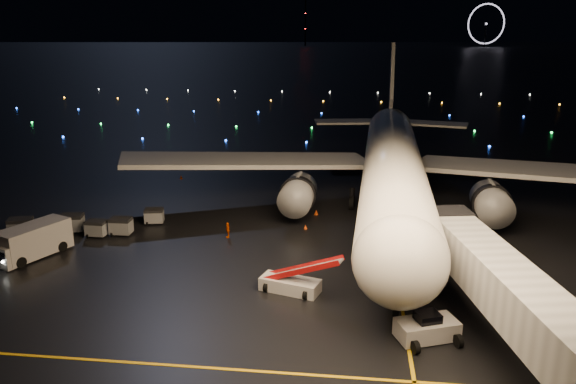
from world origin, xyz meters
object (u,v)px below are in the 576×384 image
at_px(baggage_cart_0, 154,216).
at_px(baggage_cart_1, 121,226).
at_px(crew_c, 228,230).
at_px(baggage_cart_3, 72,223).
at_px(baggage_cart_2, 97,229).
at_px(service_truck, 34,240).
at_px(belt_loader, 290,272).
at_px(baggage_cart_4, 21,227).
at_px(pushback_tug, 427,326).
at_px(airliner, 394,129).

bearing_deg(baggage_cart_0, baggage_cart_1, -131.07).
relative_size(crew_c, baggage_cart_3, 0.71).
bearing_deg(baggage_cart_2, service_truck, -118.35).
distance_m(service_truck, baggage_cart_0, 12.59).
bearing_deg(belt_loader, baggage_cart_4, 179.04).
xyz_separation_m(baggage_cart_0, baggage_cart_4, (-11.88, -5.34, 0.13)).
bearing_deg(baggage_cart_2, pushback_tug, -24.64).
xyz_separation_m(baggage_cart_0, baggage_cart_1, (-2.15, -3.71, 0.06)).
distance_m(pushback_tug, baggage_cart_2, 34.44).
relative_size(baggage_cart_1, baggage_cart_3, 0.94).
bearing_deg(pushback_tug, baggage_cart_2, 131.03).
distance_m(crew_c, baggage_cart_3, 16.15).
distance_m(airliner, service_truck, 39.30).
xyz_separation_m(crew_c, baggage_cart_0, (-8.72, 3.21, 0.03)).
bearing_deg(baggage_cart_2, crew_c, 8.41).
xyz_separation_m(crew_c, baggage_cart_2, (-13.10, -1.22, 0.04)).
height_order(belt_loader, service_truck, belt_loader).
bearing_deg(pushback_tug, service_truck, 141.45).
relative_size(baggage_cart_2, baggage_cart_4, 0.87).
xyz_separation_m(airliner, baggage_cart_3, (-32.86, -13.29, -8.08)).
bearing_deg(baggage_cart_0, service_truck, -138.98).
distance_m(airliner, crew_c, 22.72).
distance_m(baggage_cart_0, baggage_cart_1, 4.29).
bearing_deg(baggage_cart_4, baggage_cart_2, -9.95).
relative_size(baggage_cart_2, baggage_cart_3, 0.88).
bearing_deg(service_truck, belt_loader, 12.66).
height_order(crew_c, baggage_cart_4, baggage_cart_4).
bearing_deg(baggage_cart_1, crew_c, 1.84).
xyz_separation_m(airliner, service_truck, (-33.16, -19.71, -7.51)).
height_order(airliner, pushback_tug, airliner).
distance_m(crew_c, baggage_cart_2, 13.16).
relative_size(belt_loader, service_truck, 0.84).
bearing_deg(airliner, baggage_cart_4, -155.42).
distance_m(pushback_tug, service_truck, 35.44).
height_order(belt_loader, baggage_cart_4, belt_loader).
distance_m(crew_c, baggage_cart_4, 20.71).
distance_m(baggage_cart_0, baggage_cart_3, 8.21).
relative_size(belt_loader, baggage_cart_4, 3.08).
relative_size(baggage_cart_0, baggage_cart_4, 0.86).
height_order(crew_c, baggage_cart_2, baggage_cart_2).
bearing_deg(belt_loader, crew_c, 140.79).
bearing_deg(baggage_cart_1, service_truck, -132.80).
height_order(baggage_cart_3, baggage_cart_4, baggage_cart_4).
xyz_separation_m(belt_loader, baggage_cart_0, (-16.23, 14.39, -0.85)).
xyz_separation_m(belt_loader, crew_c, (-7.51, 11.18, -0.88)).
height_order(airliner, crew_c, airliner).
bearing_deg(baggage_cart_3, baggage_cart_1, -13.14).
height_order(airliner, belt_loader, airliner).
distance_m(airliner, belt_loader, 26.90).
bearing_deg(crew_c, baggage_cart_0, -134.04).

